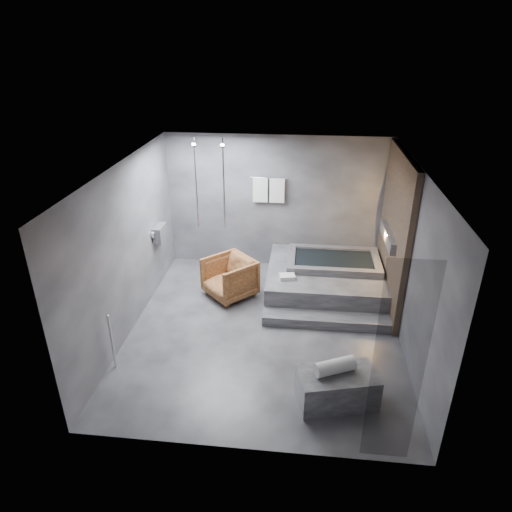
# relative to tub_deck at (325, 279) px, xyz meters

# --- Properties ---
(room) EXTENTS (5.00, 5.04, 2.82)m
(room) POSITION_rel_tub_deck_xyz_m (-0.65, -1.21, 1.48)
(room) COLOR #2F2F32
(room) RESTS_ON ground
(tub_deck) EXTENTS (2.20, 2.00, 0.50)m
(tub_deck) POSITION_rel_tub_deck_xyz_m (0.00, 0.00, 0.00)
(tub_deck) COLOR #343437
(tub_deck) RESTS_ON ground
(tub_step) EXTENTS (2.20, 0.36, 0.18)m
(tub_step) POSITION_rel_tub_deck_xyz_m (0.00, -1.18, -0.16)
(tub_step) COLOR #343437
(tub_step) RESTS_ON ground
(concrete_bench) EXTENTS (1.16, 0.82, 0.47)m
(concrete_bench) POSITION_rel_tub_deck_xyz_m (0.09, -3.01, -0.01)
(concrete_bench) COLOR #373739
(concrete_bench) RESTS_ON ground
(driftwood_chair) EXTENTS (1.18, 1.18, 0.77)m
(driftwood_chair) POSITION_rel_tub_deck_xyz_m (-1.81, -0.38, 0.13)
(driftwood_chair) COLOR #4E2913
(driftwood_chair) RESTS_ON ground
(rolled_towel) EXTENTS (0.59, 0.41, 0.20)m
(rolled_towel) POSITION_rel_tub_deck_xyz_m (0.04, -2.99, 0.32)
(rolled_towel) COLOR silver
(rolled_towel) RESTS_ON concrete_bench
(deck_towel) EXTENTS (0.31, 0.26, 0.07)m
(deck_towel) POSITION_rel_tub_deck_xyz_m (-0.72, -0.50, 0.29)
(deck_towel) COLOR silver
(deck_towel) RESTS_ON tub_deck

